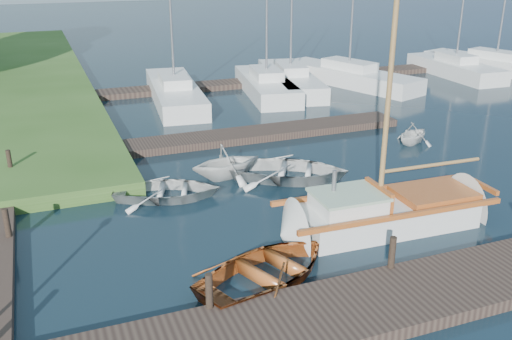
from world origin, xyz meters
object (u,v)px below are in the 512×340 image
object	(u,v)px
mooring_post_4	(7,223)
marina_boat_3	(290,78)
mooring_post_5	(10,161)
tender_a	(167,188)
marina_boat_4	(349,75)
dinghy	(268,266)
tender_c	(290,168)
marina_boat_2	(266,84)
tender_d	(414,131)
marina_boat_7	(496,64)
mooring_post_1	(209,291)
tender_b	(226,160)
sailboat	(390,214)
marina_boat_1	(175,91)
marina_boat_6	(455,67)
mooring_post_2	(392,252)

from	to	relation	value
mooring_post_4	marina_boat_3	distance (m)	20.69
mooring_post_5	tender_a	xyz separation A→B (m)	(4.61, -3.37, -0.36)
marina_boat_4	dinghy	bearing A→B (deg)	125.64
dinghy	tender_c	bearing A→B (deg)	-50.52
marina_boat_2	marina_boat_3	world-z (taller)	marina_boat_3
tender_d	marina_boat_7	xyz separation A→B (m)	(13.69, 10.26, 0.08)
mooring_post_1	marina_boat_2	world-z (taller)	marina_boat_2
tender_b	marina_boat_4	world-z (taller)	marina_boat_4
sailboat	marina_boat_1	size ratio (longest dim) A/B	1.00
tender_c	marina_boat_2	distance (m)	12.55
marina_boat_2	marina_boat_6	world-z (taller)	marina_boat_2
marina_boat_4	tender_d	bearing A→B (deg)	144.11
marina_boat_7	mooring_post_1	bearing A→B (deg)	109.68
mooring_post_2	tender_d	world-z (taller)	mooring_post_2
tender_c	marina_boat_4	bearing A→B (deg)	-7.47
sailboat	tender_a	distance (m)	6.90
mooring_post_4	marina_boat_1	bearing A→B (deg)	60.43
mooring_post_2	marina_boat_7	world-z (taller)	marina_boat_7
tender_a	marina_boat_1	world-z (taller)	marina_boat_1
sailboat	tender_d	bearing A→B (deg)	51.61
marina_boat_1	marina_boat_2	size ratio (longest dim) A/B	0.86
marina_boat_2	marina_boat_3	xyz separation A→B (m)	(1.85, 0.92, -0.01)
tender_d	sailboat	bearing A→B (deg)	114.35
tender_d	marina_boat_1	bearing A→B (deg)	10.17
marina_boat_6	marina_boat_3	bearing A→B (deg)	88.35
marina_boat_4	tender_c	bearing A→B (deg)	123.15
mooring_post_1	tender_b	xyz separation A→B (m)	(2.93, 7.61, -0.04)
mooring_post_2	mooring_post_4	bearing A→B (deg)	149.53
mooring_post_5	sailboat	distance (m)	12.62
marina_boat_2	marina_boat_7	size ratio (longest dim) A/B	0.91
mooring_post_4	mooring_post_1	bearing A→B (deg)	-51.34
marina_boat_6	tender_b	bearing A→B (deg)	122.67
mooring_post_4	marina_boat_7	size ratio (longest dim) A/B	0.06
marina_boat_3	marina_boat_7	size ratio (longest dim) A/B	0.91
sailboat	marina_boat_1	bearing A→B (deg)	99.86
sailboat	marina_boat_7	world-z (taller)	marina_boat_7
marina_boat_6	tender_d	bearing A→B (deg)	136.41
marina_boat_6	marina_boat_7	world-z (taller)	marina_boat_7
tender_c	marina_boat_3	distance (m)	14.09
mooring_post_2	mooring_post_4	xyz separation A→B (m)	(-8.50, 5.00, 0.00)
sailboat	dinghy	distance (m)	4.57
sailboat	tender_c	world-z (taller)	sailboat
mooring_post_1	tender_d	distance (m)	14.04
marina_boat_2	marina_boat_4	size ratio (longest dim) A/B	1.16
sailboat	dinghy	xyz separation A→B (m)	(-4.34, -1.45, 0.05)
marina_boat_3	mooring_post_5	bearing A→B (deg)	134.56
marina_boat_6	marina_boat_7	bearing A→B (deg)	-89.90
marina_boat_6	mooring_post_1	bearing A→B (deg)	132.79
mooring_post_1	marina_boat_2	bearing A→B (deg)	64.41
mooring_post_1	marina_boat_4	xyz separation A→B (m)	(14.33, 19.08, -0.14)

